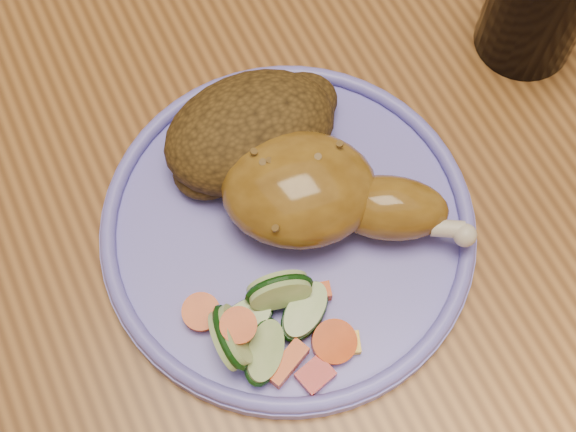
% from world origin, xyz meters
% --- Properties ---
extents(ground, '(4.00, 4.00, 0.00)m').
position_xyz_m(ground, '(0.00, 0.00, 0.00)').
color(ground, brown).
rests_on(ground, ground).
extents(dining_table, '(0.90, 1.40, 0.75)m').
position_xyz_m(dining_table, '(0.00, 0.00, 0.67)').
color(dining_table, '#925A27').
rests_on(dining_table, ground).
extents(plate, '(0.24, 0.24, 0.01)m').
position_xyz_m(plate, '(-0.09, -0.12, 0.76)').
color(plate, '#736BDC').
rests_on(plate, dining_table).
extents(plate_rim, '(0.24, 0.24, 0.01)m').
position_xyz_m(plate_rim, '(-0.09, -0.12, 0.77)').
color(plate_rim, '#736BDC').
rests_on(plate_rim, plate).
extents(chicken_leg, '(0.15, 0.13, 0.05)m').
position_xyz_m(chicken_leg, '(-0.06, -0.12, 0.79)').
color(chicken_leg, '#8B601D').
rests_on(chicken_leg, plate).
extents(rice_pilaf, '(0.13, 0.08, 0.05)m').
position_xyz_m(rice_pilaf, '(-0.08, -0.06, 0.78)').
color(rice_pilaf, '#4B3312').
rests_on(rice_pilaf, plate).
extents(vegetable_pile, '(0.10, 0.09, 0.04)m').
position_xyz_m(vegetable_pile, '(-0.13, -0.18, 0.77)').
color(vegetable_pile, '#A50A05').
rests_on(vegetable_pile, plate).
extents(drinking_glass, '(0.07, 0.07, 0.09)m').
position_xyz_m(drinking_glass, '(0.13, -0.06, 0.80)').
color(drinking_glass, black).
rests_on(drinking_glass, dining_table).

